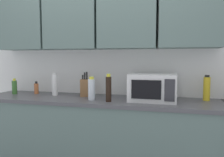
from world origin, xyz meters
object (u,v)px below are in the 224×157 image
(bottle_spice_jar, at_px, (36,88))
(bottle_soy_dark, at_px, (109,89))
(knife_block, at_px, (85,87))
(microwave, at_px, (153,87))
(bottle_white_jar, at_px, (55,85))
(bottle_green_oil, at_px, (14,87))
(bottle_clear_tall, at_px, (92,89))
(bottle_yellow_mustard, at_px, (207,88))

(bottle_spice_jar, relative_size, bottle_soy_dark, 0.54)
(knife_block, relative_size, bottle_soy_dark, 1.01)
(microwave, bearing_deg, bottle_white_jar, 177.04)
(microwave, height_order, bottle_soy_dark, bottle_soy_dark)
(microwave, distance_m, bottle_green_oil, 1.70)
(bottle_spice_jar, height_order, bottle_soy_dark, bottle_soy_dark)
(bottle_green_oil, xyz_separation_m, bottle_clear_tall, (1.06, -0.13, 0.03))
(knife_block, distance_m, bottle_clear_tall, 0.25)
(microwave, height_order, bottle_green_oil, microwave)
(microwave, xyz_separation_m, bottle_clear_tall, (-0.63, -0.11, -0.02))
(knife_block, bearing_deg, bottle_white_jar, -176.20)
(bottle_clear_tall, xyz_separation_m, bottle_soy_dark, (0.20, -0.05, 0.02))
(knife_block, distance_m, bottle_soy_dark, 0.43)
(bottle_white_jar, xyz_separation_m, bottle_yellow_mustard, (1.71, 0.09, -0.00))
(knife_block, bearing_deg, bottle_spice_jar, 178.10)
(knife_block, xyz_separation_m, bottle_yellow_mustard, (1.33, 0.06, 0.02))
(bottle_spice_jar, relative_size, bottle_yellow_mustard, 0.58)
(bottle_white_jar, bearing_deg, knife_block, 3.80)
(bottle_soy_dark, xyz_separation_m, bottle_yellow_mustard, (0.98, 0.32, -0.01))
(bottle_white_jar, distance_m, bottle_clear_tall, 0.56)
(bottle_clear_tall, bearing_deg, bottle_yellow_mustard, 12.57)
(microwave, bearing_deg, bottle_yellow_mustard, 15.29)
(bottle_white_jar, distance_m, bottle_soy_dark, 0.77)
(bottle_green_oil, bearing_deg, bottle_spice_jar, 18.98)
(microwave, height_order, knife_block, knife_block)
(knife_block, height_order, bottle_green_oil, knife_block)
(bottle_soy_dark, bearing_deg, microwave, 21.03)
(bottle_green_oil, distance_m, bottle_yellow_mustard, 2.25)
(bottle_yellow_mustard, bearing_deg, microwave, -164.71)
(microwave, height_order, bottle_white_jar, microwave)
(bottle_green_oil, xyz_separation_m, bottle_yellow_mustard, (2.25, 0.13, 0.04))
(bottle_spice_jar, height_order, bottle_clear_tall, bottle_clear_tall)
(knife_block, bearing_deg, microwave, -6.21)
(microwave, distance_m, knife_block, 0.79)
(bottle_clear_tall, distance_m, bottle_soy_dark, 0.21)
(microwave, xyz_separation_m, knife_block, (-0.78, 0.09, -0.04))
(bottle_white_jar, distance_m, bottle_spice_jar, 0.29)
(microwave, distance_m, bottle_spice_jar, 1.45)
(bottle_soy_dark, distance_m, bottle_yellow_mustard, 1.03)
(bottle_spice_jar, xyz_separation_m, bottle_clear_tall, (0.81, -0.22, 0.05))
(bottle_soy_dark, bearing_deg, bottle_yellow_mustard, 17.86)
(knife_block, height_order, bottle_soy_dark, knife_block)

